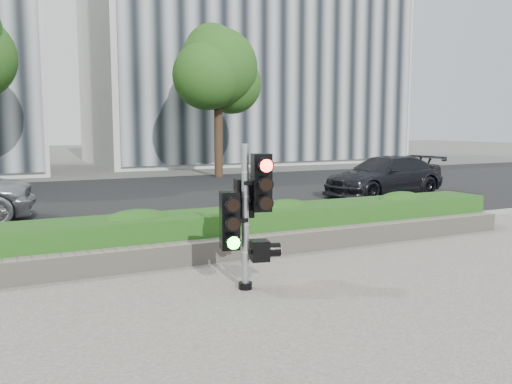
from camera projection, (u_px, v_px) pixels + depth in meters
ground at (279, 294)px, 6.98m from camera, size 120.00×120.00×0.00m
sidewalk at (415, 372)px, 4.75m from camera, size 16.00×11.00×0.03m
road at (116, 200)px, 15.89m from camera, size 60.00×13.00×0.02m
curb at (196, 243)px, 9.78m from camera, size 60.00×0.25×0.12m
stone_wall at (222, 249)px, 8.65m from camera, size 12.00×0.32×0.34m
hedge at (207, 232)px, 9.21m from camera, size 12.00×1.00×0.68m
building_right at (242, 64)px, 33.35m from camera, size 18.00×10.00×12.00m
tree_right at (217, 71)px, 22.70m from camera, size 4.10×3.58×6.53m
traffic_signal at (247, 209)px, 7.03m from camera, size 0.69×0.55×1.91m
car_dark at (384, 176)px, 16.77m from camera, size 4.40×2.28×1.22m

